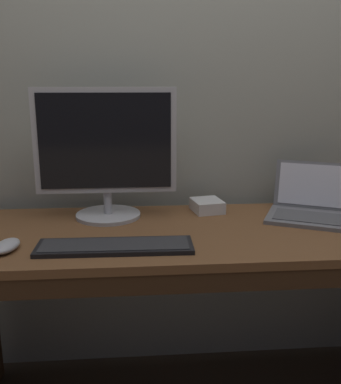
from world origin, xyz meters
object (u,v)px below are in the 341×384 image
external_monitor (106,152)px  wired_keyboard (115,246)px  laptop_space_gray (313,208)px  external_drive_box (207,206)px  computer_mouse (7,246)px

external_monitor → wired_keyboard: external_monitor is taller
laptop_space_gray → external_drive_box: size_ratio=3.21×
computer_mouse → external_drive_box: 0.79m
computer_mouse → external_drive_box: bearing=39.6°
laptop_space_gray → computer_mouse: bearing=-166.6°
laptop_space_gray → computer_mouse: 1.13m
laptop_space_gray → external_monitor: 0.83m
external_monitor → external_drive_box: external_monitor is taller
wired_keyboard → computer_mouse: size_ratio=4.13×
external_monitor → external_drive_box: 0.47m
wired_keyboard → external_drive_box: bearing=47.1°
external_monitor → computer_mouse: size_ratio=4.39×
laptop_space_gray → external_drive_box: 0.42m
wired_keyboard → external_drive_box: 0.53m
laptop_space_gray → wired_keyboard: size_ratio=0.84×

